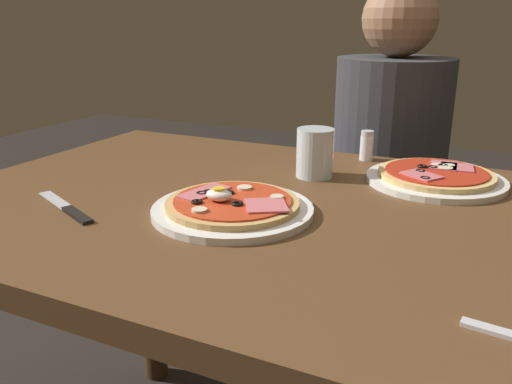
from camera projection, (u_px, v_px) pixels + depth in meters
The scene contains 7 objects.
dining_table at pixel (284, 269), 0.94m from camera, with size 1.26×0.81×0.77m.
pizza_foreground at pixel (232, 207), 0.86m from camera, with size 0.27×0.27×0.05m.
pizza_across_left at pixel (436, 177), 1.02m from camera, with size 0.27×0.27×0.03m.
water_glass_near at pixel (315, 156), 1.05m from camera, with size 0.07×0.07×0.10m.
knife at pixel (68, 209), 0.88m from camera, with size 0.19×0.10×0.01m.
salt_shaker at pixel (367, 146), 1.18m from camera, with size 0.03×0.03×0.07m.
diner_person at pixel (385, 204), 1.54m from camera, with size 0.32×0.32×1.18m.
Camera 1 is at (0.32, -0.79, 1.08)m, focal length 36.79 mm.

